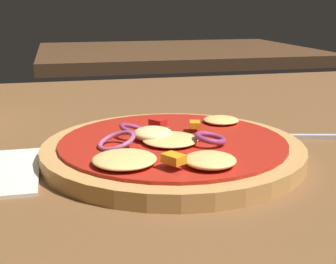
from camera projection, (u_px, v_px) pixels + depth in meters
name	position (u px, v px, depth m)	size (l,w,h in m)	color
dining_table	(242.00, 182.00, 0.43)	(1.22, 1.02, 0.03)	brown
pizza	(172.00, 149.00, 0.44)	(0.24, 0.24, 0.03)	tan
fork	(302.00, 137.00, 0.50)	(0.17, 0.05, 0.01)	silver
background_table	(175.00, 53.00, 1.51)	(0.86, 0.64, 0.03)	#4C301C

